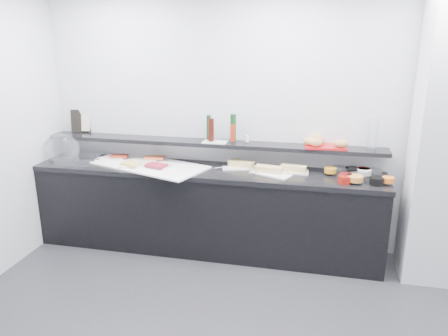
% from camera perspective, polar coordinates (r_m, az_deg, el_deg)
% --- Properties ---
extents(back_wall, '(5.00, 0.02, 2.70)m').
position_cam_1_polar(back_wall, '(4.55, 7.10, 5.84)').
color(back_wall, silver).
rests_on(back_wall, ground).
extents(column, '(0.50, 0.50, 2.70)m').
position_cam_1_polar(column, '(4.32, 26.83, 3.55)').
color(column, silver).
rests_on(column, ground).
extents(buffet_cabinet, '(3.60, 0.60, 0.85)m').
position_cam_1_polar(buffet_cabinet, '(4.65, -2.34, -5.71)').
color(buffet_cabinet, black).
rests_on(buffet_cabinet, ground).
extents(counter_top, '(3.62, 0.62, 0.05)m').
position_cam_1_polar(counter_top, '(4.50, -2.41, -0.41)').
color(counter_top, black).
rests_on(counter_top, buffet_cabinet).
extents(wall_shelf, '(3.60, 0.25, 0.04)m').
position_cam_1_polar(wall_shelf, '(4.59, -1.89, 3.26)').
color(wall_shelf, black).
rests_on(wall_shelf, back_wall).
extents(cloche_base, '(0.48, 0.36, 0.04)m').
position_cam_1_polar(cloche_base, '(5.07, -18.34, 1.27)').
color(cloche_base, silver).
rests_on(cloche_base, counter_top).
extents(cloche_dome, '(0.44, 0.35, 0.34)m').
position_cam_1_polar(cloche_dome, '(5.09, -20.42, 2.33)').
color(cloche_dome, white).
rests_on(cloche_dome, cloche_base).
extents(linen_runner, '(1.32, 0.93, 0.01)m').
position_cam_1_polar(linen_runner, '(4.65, -9.66, 0.37)').
color(linen_runner, white).
rests_on(linen_runner, counter_top).
extents(platter_meat_a, '(0.29, 0.22, 0.01)m').
position_cam_1_polar(platter_meat_a, '(4.96, -14.33, 1.31)').
color(platter_meat_a, white).
rests_on(platter_meat_a, linen_runner).
extents(food_meat_a, '(0.21, 0.16, 0.02)m').
position_cam_1_polar(food_meat_a, '(4.94, -13.52, 1.52)').
color(food_meat_a, maroon).
rests_on(food_meat_a, platter_meat_a).
extents(platter_salmon, '(0.30, 0.24, 0.01)m').
position_cam_1_polar(platter_salmon, '(4.81, -10.24, 1.07)').
color(platter_salmon, silver).
rests_on(platter_salmon, linen_runner).
extents(food_salmon, '(0.23, 0.17, 0.02)m').
position_cam_1_polar(food_salmon, '(4.80, -9.09, 1.34)').
color(food_salmon, '#FA5F33').
rests_on(food_salmon, platter_salmon).
extents(platter_cheese, '(0.31, 0.26, 0.01)m').
position_cam_1_polar(platter_cheese, '(4.64, -11.81, 0.38)').
color(platter_cheese, white).
rests_on(platter_cheese, linen_runner).
extents(food_cheese, '(0.24, 0.20, 0.02)m').
position_cam_1_polar(food_cheese, '(4.62, -12.06, 0.53)').
color(food_cheese, '#D4BD52').
rests_on(food_cheese, platter_cheese).
extents(platter_meat_b, '(0.30, 0.24, 0.01)m').
position_cam_1_polar(platter_meat_b, '(4.57, -8.59, 0.30)').
color(platter_meat_b, silver).
rests_on(platter_meat_b, linen_runner).
extents(food_meat_b, '(0.23, 0.18, 0.02)m').
position_cam_1_polar(food_meat_b, '(4.52, -8.80, 0.36)').
color(food_meat_b, maroon).
rests_on(food_meat_b, platter_meat_b).
extents(sandwich_plate_left, '(0.34, 0.21, 0.01)m').
position_cam_1_polar(sandwich_plate_left, '(4.48, 1.83, -0.04)').
color(sandwich_plate_left, white).
rests_on(sandwich_plate_left, counter_top).
extents(sandwich_food_left, '(0.28, 0.17, 0.06)m').
position_cam_1_polar(sandwich_food_left, '(4.51, 2.27, 0.58)').
color(sandwich_food_left, '#D2BC6E').
rests_on(sandwich_food_left, sandwich_plate_left).
extents(tongs_left, '(0.13, 0.10, 0.01)m').
position_cam_1_polar(tongs_left, '(4.47, -0.46, 0.07)').
color(tongs_left, silver).
rests_on(tongs_left, sandwich_plate_left).
extents(sandwich_plate_mid, '(0.43, 0.32, 0.01)m').
position_cam_1_polar(sandwich_plate_mid, '(4.32, 6.16, -0.79)').
color(sandwich_plate_mid, white).
rests_on(sandwich_plate_mid, counter_top).
extents(sandwich_food_mid, '(0.28, 0.14, 0.06)m').
position_cam_1_polar(sandwich_food_mid, '(4.35, 5.85, -0.14)').
color(sandwich_food_mid, tan).
rests_on(sandwich_food_mid, sandwich_plate_mid).
extents(tongs_mid, '(0.15, 0.07, 0.01)m').
position_cam_1_polar(tongs_mid, '(4.33, 4.32, -0.54)').
color(tongs_mid, silver).
rests_on(tongs_mid, sandwich_plate_mid).
extents(sandwich_plate_right, '(0.37, 0.17, 0.01)m').
position_cam_1_polar(sandwich_plate_right, '(4.42, 8.55, -0.48)').
color(sandwich_plate_right, silver).
rests_on(sandwich_plate_right, counter_top).
extents(sandwich_food_right, '(0.26, 0.14, 0.06)m').
position_cam_1_polar(sandwich_food_right, '(4.41, 9.06, -0.03)').
color(sandwich_food_right, '#DDC074').
rests_on(sandwich_food_right, sandwich_plate_right).
extents(tongs_right, '(0.16, 0.04, 0.01)m').
position_cam_1_polar(tongs_right, '(4.37, 9.70, -0.56)').
color(tongs_right, silver).
rests_on(tongs_right, sandwich_plate_right).
extents(bowl_glass_fruit, '(0.21, 0.21, 0.07)m').
position_cam_1_polar(bowl_glass_fruit, '(4.46, 14.86, -0.34)').
color(bowl_glass_fruit, silver).
rests_on(bowl_glass_fruit, counter_top).
extents(fill_glass_fruit, '(0.13, 0.13, 0.05)m').
position_cam_1_polar(fill_glass_fruit, '(4.41, 13.74, -0.28)').
color(fill_glass_fruit, orange).
rests_on(fill_glass_fruit, bowl_glass_fruit).
extents(bowl_black_jam, '(0.15, 0.15, 0.07)m').
position_cam_1_polar(bowl_black_jam, '(4.48, 16.41, -0.39)').
color(bowl_black_jam, black).
rests_on(bowl_black_jam, counter_top).
extents(fill_black_jam, '(0.16, 0.16, 0.05)m').
position_cam_1_polar(fill_black_jam, '(4.48, 17.74, -0.32)').
color(fill_black_jam, '#5D130D').
rests_on(fill_black_jam, bowl_black_jam).
extents(bowl_glass_cream, '(0.24, 0.24, 0.07)m').
position_cam_1_polar(bowl_glass_cream, '(4.47, 18.81, -0.66)').
color(bowl_glass_cream, white).
rests_on(bowl_glass_cream, counter_top).
extents(fill_glass_cream, '(0.18, 0.18, 0.05)m').
position_cam_1_polar(fill_glass_cream, '(4.44, 17.86, -0.49)').
color(fill_glass_cream, white).
rests_on(fill_glass_cream, bowl_glass_cream).
extents(bowl_red_jam, '(0.12, 0.12, 0.07)m').
position_cam_1_polar(bowl_red_jam, '(4.20, 15.45, -1.45)').
color(bowl_red_jam, maroon).
rests_on(bowl_red_jam, counter_top).
extents(fill_red_jam, '(0.12, 0.12, 0.05)m').
position_cam_1_polar(fill_red_jam, '(4.26, 15.57, -1.04)').
color(fill_red_jam, '#530B0D').
rests_on(fill_red_jam, bowl_red_jam).
extents(bowl_glass_salmon, '(0.23, 0.23, 0.07)m').
position_cam_1_polar(bowl_glass_salmon, '(4.29, 17.09, -1.22)').
color(bowl_glass_salmon, silver).
rests_on(bowl_glass_salmon, counter_top).
extents(fill_glass_salmon, '(0.18, 0.18, 0.05)m').
position_cam_1_polar(fill_glass_salmon, '(4.22, 16.76, -1.31)').
color(fill_glass_salmon, orange).
rests_on(fill_glass_salmon, bowl_glass_salmon).
extents(bowl_black_fruit, '(0.16, 0.16, 0.07)m').
position_cam_1_polar(bowl_black_fruit, '(4.24, 19.32, -1.62)').
color(bowl_black_fruit, black).
rests_on(bowl_black_fruit, counter_top).
extents(fill_black_fruit, '(0.13, 0.13, 0.05)m').
position_cam_1_polar(fill_black_fruit, '(4.28, 20.64, -1.44)').
color(fill_black_fruit, orange).
rests_on(fill_black_fruit, bowl_black_fruit).
extents(framed_print, '(0.23, 0.15, 0.26)m').
position_cam_1_polar(framed_print, '(5.26, -18.19, 5.85)').
color(framed_print, black).
rests_on(framed_print, wall_shelf).
extents(print_art, '(0.19, 0.05, 0.22)m').
position_cam_1_polar(print_art, '(5.24, -18.03, 5.84)').
color(print_art, beige).
rests_on(print_art, framed_print).
extents(condiment_tray, '(0.25, 0.16, 0.01)m').
position_cam_1_polar(condiment_tray, '(4.53, -1.17, 3.42)').
color(condiment_tray, white).
rests_on(condiment_tray, wall_shelf).
extents(bottle_green_a, '(0.06, 0.06, 0.26)m').
position_cam_1_polar(bottle_green_a, '(4.59, -2.01, 5.33)').
color(bottle_green_a, '#0E3314').
rests_on(bottle_green_a, condiment_tray).
extents(bottle_brown, '(0.07, 0.07, 0.24)m').
position_cam_1_polar(bottle_brown, '(4.51, -1.70, 5.00)').
color(bottle_brown, '#38110A').
rests_on(bottle_brown, condiment_tray).
extents(bottle_green_b, '(0.06, 0.06, 0.28)m').
position_cam_1_polar(bottle_green_b, '(4.53, 1.20, 5.31)').
color(bottle_green_b, '#0F3918').
rests_on(bottle_green_b, condiment_tray).
extents(bottle_hot, '(0.05, 0.05, 0.18)m').
position_cam_1_polar(bottle_hot, '(4.51, 1.16, 4.61)').
color(bottle_hot, '#B9270D').
rests_on(bottle_hot, condiment_tray).
extents(shaker_salt, '(0.03, 0.03, 0.07)m').
position_cam_1_polar(shaker_salt, '(4.54, 2.86, 3.95)').
color(shaker_salt, silver).
rests_on(shaker_salt, condiment_tray).
extents(shaker_pepper, '(0.04, 0.04, 0.07)m').
position_cam_1_polar(shaker_pepper, '(4.50, 3.08, 3.85)').
color(shaker_pepper, white).
rests_on(shaker_pepper, condiment_tray).
extents(bread_tray, '(0.42, 0.31, 0.02)m').
position_cam_1_polar(bread_tray, '(4.46, 13.08, 2.82)').
color(bread_tray, '#B31316').
rests_on(bread_tray, wall_shelf).
extents(bread_roll_nw, '(0.16, 0.12, 0.08)m').
position_cam_1_polar(bread_roll_nw, '(4.52, 11.79, 3.75)').
color(bread_roll_nw, '#AB7341').
rests_on(bread_roll_nw, bread_tray).
extents(bread_roll_n, '(0.18, 0.15, 0.08)m').
position_cam_1_polar(bread_roll_n, '(4.55, 11.83, 3.83)').
color(bread_roll_n, tan).
rests_on(bread_roll_n, bread_tray).
extents(bread_roll_sw, '(0.18, 0.15, 0.08)m').
position_cam_1_polar(bread_roll_sw, '(4.40, 11.30, 3.42)').
color(bread_roll_sw, '#B79546').
rests_on(bread_roll_sw, bread_tray).
extents(bread_roll_s, '(0.15, 0.11, 0.08)m').
position_cam_1_polar(bread_roll_s, '(4.36, 11.95, 3.25)').
color(bread_roll_s, '#CF814F').
rests_on(bread_roll_s, bread_tray).
extents(bread_roll_se, '(0.15, 0.10, 0.08)m').
position_cam_1_polar(bread_roll_se, '(4.38, 15.00, 3.11)').
color(bread_roll_se, '#B38244').
rests_on(bread_roll_se, bread_tray).
extents(bread_roll_midw, '(0.16, 0.14, 0.08)m').
position_cam_1_polar(bread_roll_midw, '(4.43, 12.10, 3.45)').
color(bread_roll_midw, '#AF7942').
rests_on(bread_roll_midw, bread_tray).
extents(carafe, '(0.12, 0.12, 0.30)m').
position_cam_1_polar(carafe, '(4.44, 18.84, 4.14)').
color(carafe, silver).
rests_on(carafe, wall_shelf).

